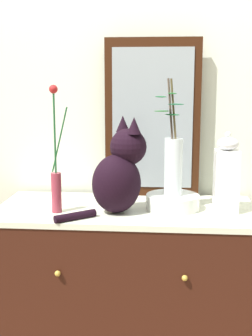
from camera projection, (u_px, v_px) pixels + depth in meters
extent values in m
cube|color=silver|center=(132.00, 121.00, 2.26)|extent=(4.40, 0.08, 2.60)
cube|color=black|center=(126.00, 307.00, 2.10)|extent=(1.13, 0.50, 0.92)
cube|color=beige|center=(126.00, 210.00, 2.01)|extent=(1.15, 0.51, 0.02)
sphere|color=#B79338|center=(58.00, 274.00, 1.81)|extent=(0.02, 0.02, 0.02)
sphere|color=#B79338|center=(185.00, 278.00, 1.77)|extent=(0.02, 0.02, 0.02)
cube|color=black|center=(152.00, 119.00, 2.16)|extent=(0.46, 0.03, 0.76)
cube|color=gray|center=(152.00, 119.00, 2.14)|extent=(0.38, 0.01, 0.67)
ellipsoid|color=black|center=(117.00, 184.00, 1.91)|extent=(0.29, 0.28, 0.25)
sphere|color=black|center=(128.00, 147.00, 1.91)|extent=(0.16, 0.16, 0.16)
cone|color=black|center=(123.00, 124.00, 1.93)|extent=(0.06, 0.06, 0.07)
cone|color=black|center=(134.00, 126.00, 1.86)|extent=(0.06, 0.06, 0.07)
cylinder|color=black|center=(75.00, 216.00, 1.82)|extent=(0.16, 0.14, 0.03)
cylinder|color=maroon|center=(56.00, 193.00, 1.92)|extent=(0.04, 0.04, 0.17)
cylinder|color=#1C5029|center=(55.00, 134.00, 1.87)|extent=(0.01, 0.01, 0.33)
sphere|color=maroon|center=(53.00, 89.00, 1.84)|extent=(0.04, 0.04, 0.04)
cylinder|color=#174C21|center=(60.00, 140.00, 1.88)|extent=(0.07, 0.01, 0.28)
cylinder|color=silver|center=(173.00, 202.00, 1.98)|extent=(0.23, 0.23, 0.06)
cylinder|color=silver|center=(173.00, 167.00, 1.95)|extent=(0.08, 0.08, 0.25)
cylinder|color=#4C4125|center=(174.00, 121.00, 1.90)|extent=(0.04, 0.01, 0.35)
ellipsoid|color=#145326|center=(172.00, 115.00, 1.89)|extent=(0.08, 0.07, 0.01)
ellipsoid|color=#164D30|center=(176.00, 104.00, 1.86)|extent=(0.08, 0.05, 0.01)
ellipsoid|color=#185020|center=(172.00, 93.00, 1.87)|extent=(0.05, 0.08, 0.01)
cylinder|color=#44382D|center=(171.00, 120.00, 1.91)|extent=(0.04, 0.06, 0.35)
ellipsoid|color=#255A28|center=(162.00, 111.00, 1.87)|extent=(0.08, 0.06, 0.01)
ellipsoid|color=#124823|center=(161.00, 97.00, 1.85)|extent=(0.07, 0.08, 0.01)
cube|color=white|center=(226.00, 181.00, 1.92)|extent=(0.10, 0.10, 0.27)
ellipsoid|color=silver|center=(228.00, 144.00, 1.89)|extent=(0.09, 0.09, 0.05)
sphere|color=silver|center=(228.00, 134.00, 1.88)|extent=(0.02, 0.02, 0.02)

